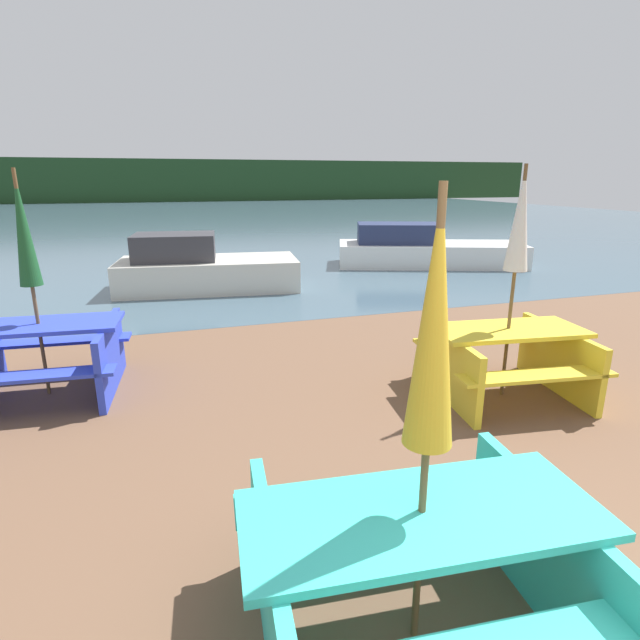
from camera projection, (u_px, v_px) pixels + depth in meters
water at (187, 215)px, 30.91m from camera, size 60.00×50.00×0.00m
far_treeline at (174, 180)px, 48.68m from camera, size 80.00×1.60×4.00m
picnic_table_teal at (419, 561)px, 2.42m from camera, size 1.84×1.53×0.74m
picnic_table_yellow at (506, 355)px, 5.24m from camera, size 1.71×1.57×0.74m
picnic_table_blue at (43, 353)px, 5.26m from camera, size 1.70×1.50×0.79m
umbrella_gold at (434, 327)px, 2.10m from camera, size 0.22×0.22×2.23m
umbrella_darkgreen at (23, 232)px, 4.91m from camera, size 0.21×0.21×2.34m
umbrella_white at (520, 222)px, 4.86m from camera, size 0.23×0.23×2.37m
boat at (202, 269)px, 10.31m from camera, size 3.77×2.05×1.16m
boat_second at (423, 250)px, 13.18m from camera, size 5.05×3.17×1.10m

